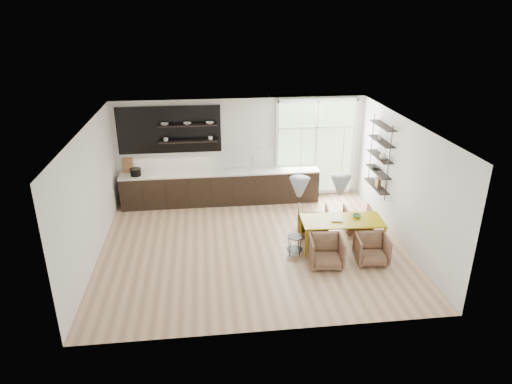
% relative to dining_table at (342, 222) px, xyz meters
% --- Properties ---
extents(room, '(7.02, 6.01, 2.91)m').
position_rel_dining_table_xyz_m(room, '(-1.47, 1.31, 0.83)').
color(room, '#D8B18C').
rests_on(room, ground).
extents(kitchen_run, '(5.54, 0.69, 2.75)m').
position_rel_dining_table_xyz_m(kitchen_run, '(-2.75, 2.90, -0.04)').
color(kitchen_run, black).
rests_on(kitchen_run, ground).
extents(right_shelving, '(0.26, 1.22, 1.90)m').
position_rel_dining_table_xyz_m(right_shelving, '(1.31, 1.39, 1.02)').
color(right_shelving, black).
rests_on(right_shelving, ground).
extents(dining_table, '(1.90, 0.93, 0.68)m').
position_rel_dining_table_xyz_m(dining_table, '(0.00, 0.00, 0.00)').
color(dining_table, '#B0990A').
rests_on(dining_table, ground).
extents(armchair_back_left, '(0.84, 0.86, 0.68)m').
position_rel_dining_table_xyz_m(armchair_back_left, '(-0.50, 0.75, -0.29)').
color(armchair_back_left, brown).
rests_on(armchair_back_left, ground).
extents(armchair_back_right, '(0.72, 0.74, 0.62)m').
position_rel_dining_table_xyz_m(armchair_back_right, '(0.64, 0.73, -0.33)').
color(armchair_back_right, brown).
rests_on(armchair_back_right, ground).
extents(armchair_front_left, '(0.78, 0.80, 0.67)m').
position_rel_dining_table_xyz_m(armchair_front_left, '(-0.57, -0.78, -0.30)').
color(armchair_front_left, brown).
rests_on(armchair_front_left, ground).
extents(armchair_front_right, '(0.74, 0.76, 0.63)m').
position_rel_dining_table_xyz_m(armchair_front_right, '(0.45, -0.76, -0.32)').
color(armchair_front_right, brown).
rests_on(armchair_front_right, ground).
extents(wire_stool, '(0.36, 0.36, 0.46)m').
position_rel_dining_table_xyz_m(wire_stool, '(-1.15, -0.25, -0.34)').
color(wire_stool, black).
rests_on(wire_stool, ground).
extents(table_book, '(0.33, 0.39, 0.03)m').
position_rel_dining_table_xyz_m(table_book, '(-0.24, 0.09, 0.06)').
color(table_book, white).
rests_on(table_book, dining_table).
extents(table_bowl, '(0.24, 0.24, 0.06)m').
position_rel_dining_table_xyz_m(table_bowl, '(0.37, 0.11, 0.08)').
color(table_bowl, '#4C8859').
rests_on(table_bowl, dining_table).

